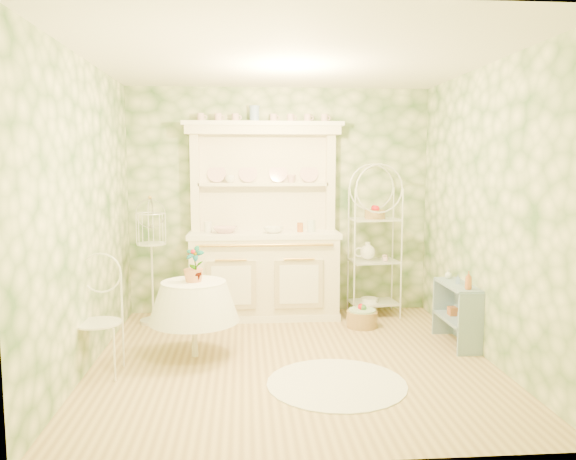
{
  "coord_description": "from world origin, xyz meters",
  "views": [
    {
      "loc": [
        -0.43,
        -4.97,
        1.78
      ],
      "look_at": [
        0.0,
        0.5,
        1.15
      ],
      "focal_mm": 35.0,
      "sensor_mm": 36.0,
      "label": 1
    }
  ],
  "objects": [
    {
      "name": "bottle_blue",
      "position": [
        1.68,
        0.35,
        0.65
      ],
      "size": [
        0.06,
        0.06,
        0.09
      ],
      "primitive_type": "imported",
      "rotation": [
        0.0,
        0.0,
        -0.41
      ],
      "color": "#83A3DC",
      "rests_on": "side_shelf"
    },
    {
      "name": "bottle_amber",
      "position": [
        1.68,
        0.09,
        0.68
      ],
      "size": [
        0.09,
        0.09,
        0.17
      ],
      "primitive_type": "imported",
      "rotation": [
        0.0,
        0.0,
        -0.33
      ],
      "color": "#B5632E",
      "rests_on": "side_shelf"
    },
    {
      "name": "bottle_glass",
      "position": [
        1.68,
        0.61,
        0.65
      ],
      "size": [
        0.1,
        0.1,
        0.1
      ],
      "primitive_type": "imported",
      "rotation": [
        0.0,
        0.0,
        0.34
      ],
      "color": "silver",
      "rests_on": "side_shelf"
    },
    {
      "name": "bowl_white",
      "position": [
        -0.09,
        1.43,
        1.02
      ],
      "size": [
        0.29,
        0.29,
        0.07
      ],
      "primitive_type": "imported",
      "rotation": [
        0.0,
        0.0,
        0.36
      ],
      "color": "white",
      "rests_on": "kitchen_dresser"
    },
    {
      "name": "wall_left",
      "position": [
        -1.8,
        0.0,
        1.35
      ],
      "size": [
        3.6,
        3.6,
        0.0
      ],
      "primitive_type": "plane",
      "color": "beige",
      "rests_on": "floor"
    },
    {
      "name": "round_table",
      "position": [
        -0.9,
        0.18,
        0.38
      ],
      "size": [
        0.86,
        0.86,
        0.76
      ],
      "primitive_type": "cylinder",
      "rotation": [
        0.0,
        0.0,
        0.29
      ],
      "color": "white",
      "rests_on": "floor"
    },
    {
      "name": "birdcage_stand",
      "position": [
        -1.47,
        1.36,
        0.7
      ],
      "size": [
        0.35,
        0.35,
        1.4
      ],
      "primitive_type": "cube",
      "rotation": [
        0.0,
        0.0,
        -0.04
      ],
      "color": "white",
      "rests_on": "floor"
    },
    {
      "name": "side_shelf",
      "position": [
        1.68,
        0.34,
        0.31
      ],
      "size": [
        0.36,
        0.76,
        0.62
      ],
      "primitive_type": "cube",
      "rotation": [
        0.0,
        0.0,
        -0.13
      ],
      "color": "#7F9BAE",
      "rests_on": "floor"
    },
    {
      "name": "wall_front",
      "position": [
        0.0,
        -1.8,
        1.35
      ],
      "size": [
        3.6,
        3.6,
        0.0
      ],
      "primitive_type": "plane",
      "color": "beige",
      "rests_on": "floor"
    },
    {
      "name": "cafe_chair",
      "position": [
        -1.68,
        -0.21,
        0.5
      ],
      "size": [
        0.47,
        0.47,
        1.0
      ],
      "primitive_type": "cube",
      "rotation": [
        0.0,
        0.0,
        -0.03
      ],
      "color": "white",
      "rests_on": "floor"
    },
    {
      "name": "bowl_floral",
      "position": [
        -0.65,
        1.49,
        1.02
      ],
      "size": [
        0.31,
        0.31,
        0.07
      ],
      "primitive_type": "imported",
      "rotation": [
        0.0,
        0.0,
        -0.1
      ],
      "color": "white",
      "rests_on": "kitchen_dresser"
    },
    {
      "name": "ceiling",
      "position": [
        0.0,
        0.0,
        2.7
      ],
      "size": [
        3.6,
        3.6,
        0.0
      ],
      "primitive_type": "plane",
      "color": "white",
      "rests_on": "floor"
    },
    {
      "name": "wall_back",
      "position": [
        0.0,
        1.8,
        1.35
      ],
      "size": [
        3.6,
        3.6,
        0.0
      ],
      "primitive_type": "plane",
      "color": "beige",
      "rests_on": "floor"
    },
    {
      "name": "lace_rug",
      "position": [
        0.31,
        -0.59,
        0.0
      ],
      "size": [
        1.32,
        1.32,
        0.01
      ],
      "primitive_type": "cylinder",
      "rotation": [
        0.0,
        0.0,
        0.16
      ],
      "color": "white",
      "rests_on": "floor"
    },
    {
      "name": "wall_right",
      "position": [
        1.8,
        0.0,
        1.35
      ],
      "size": [
        3.6,
        3.6,
        0.0
      ],
      "primitive_type": "plane",
      "color": "beige",
      "rests_on": "floor"
    },
    {
      "name": "kitchen_dresser",
      "position": [
        -0.2,
        1.52,
        1.15
      ],
      "size": [
        1.87,
        0.61,
        2.29
      ],
      "primitive_type": "cube",
      "color": "white",
      "rests_on": "floor"
    },
    {
      "name": "bakers_rack",
      "position": [
        1.11,
        1.52,
        0.9
      ],
      "size": [
        0.6,
        0.46,
        1.8
      ],
      "primitive_type": "cube",
      "rotation": [
        0.0,
        0.0,
        0.1
      ],
      "color": "white",
      "rests_on": "floor"
    },
    {
      "name": "floor_basket",
      "position": [
        0.86,
        1.01,
        0.09
      ],
      "size": [
        0.3,
        0.3,
        0.19
      ],
      "primitive_type": "cylinder",
      "rotation": [
        0.0,
        0.0,
        0.03
      ],
      "color": "#A5824E",
      "rests_on": "floor"
    },
    {
      "name": "potted_geranium",
      "position": [
        -0.88,
        0.15,
        0.85
      ],
      "size": [
        0.21,
        0.17,
        0.34
      ],
      "primitive_type": "imported",
      "rotation": [
        0.0,
        0.0,
        -0.34
      ],
      "color": "#3F7238",
      "rests_on": "round_table"
    },
    {
      "name": "cup_left",
      "position": [
        -0.59,
        1.68,
        1.61
      ],
      "size": [
        0.15,
        0.15,
        0.09
      ],
      "primitive_type": "imported",
      "rotation": [
        0.0,
        0.0,
        -0.42
      ],
      "color": "white",
      "rests_on": "kitchen_dresser"
    },
    {
      "name": "cup_right",
      "position": [
        0.13,
        1.68,
        1.61
      ],
      "size": [
        0.12,
        0.12,
        0.1
      ],
      "primitive_type": "imported",
      "rotation": [
        0.0,
        0.0,
        0.15
      ],
      "color": "white",
      "rests_on": "kitchen_dresser"
    },
    {
      "name": "floor",
      "position": [
        0.0,
        0.0,
        0.0
      ],
      "size": [
        3.6,
        3.6,
        0.0
      ],
      "primitive_type": "plane",
      "color": "tan",
      "rests_on": "ground"
    }
  ]
}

